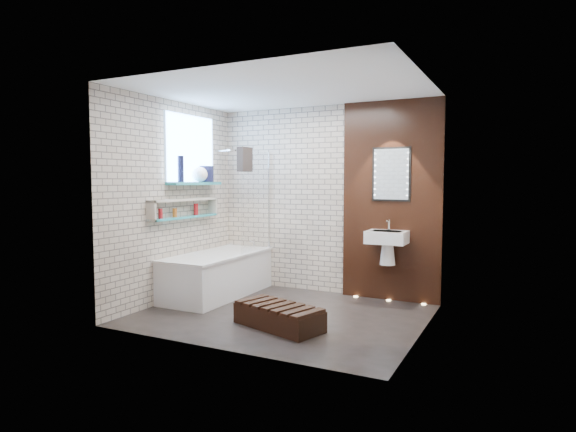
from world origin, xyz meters
The scene contains 15 objects.
ground centered at (0.00, 0.00, 0.00)m, with size 3.20×3.20×0.00m, color black.
room_shell centered at (0.00, 0.00, 1.30)m, with size 3.24×3.20×2.60m.
walnut_panel centered at (0.95, 1.27, 1.30)m, with size 1.30×0.06×2.60m, color black.
clerestory_window centered at (-1.57, 0.35, 1.90)m, with size 0.18×1.00×0.94m.
display_niche centered at (-1.53, 0.15, 1.20)m, with size 0.14×1.30×0.26m.
bathtub centered at (-1.22, 0.45, 0.29)m, with size 0.79×1.74×0.70m.
bath_screen centered at (-0.87, 0.89, 1.28)m, with size 0.01×0.78×1.40m, color white.
towel centered at (-0.87, 0.60, 1.85)m, with size 0.10×0.25×0.33m, color black.
shower_head centered at (-1.30, 0.95, 2.00)m, with size 0.18×0.18×0.02m, color silver.
washbasin centered at (0.95, 1.07, 0.79)m, with size 0.50×0.36×0.58m.
led_mirror centered at (0.95, 1.23, 1.65)m, with size 0.50×0.02×0.70m.
walnut_step centered at (0.19, -0.46, 0.11)m, with size 0.98×0.44×0.22m, color black.
niche_bottles centered at (-1.53, 0.08, 1.17)m, with size 0.06×0.77×0.15m.
sill_vases centered at (-1.50, 0.47, 1.66)m, with size 0.20×0.70×0.34m.
floor_uplights centered at (0.95, 1.20, 0.01)m, with size 0.96×0.06×0.01m.
Camera 1 is at (2.53, -4.93, 1.57)m, focal length 30.02 mm.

